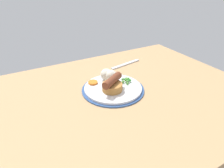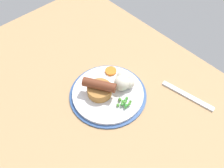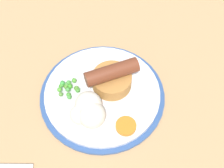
{
  "view_description": "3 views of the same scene",
  "coord_description": "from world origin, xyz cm",
  "px_view_note": "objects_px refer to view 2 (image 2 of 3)",
  "views": [
    {
      "loc": [
        32.96,
        55.67,
        44.57
      ],
      "look_at": [
        0.55,
        -2.83,
        6.7
      ],
      "focal_mm": 32.0,
      "sensor_mm": 36.0,
      "label": 1
    },
    {
      "loc": [
        -36.15,
        26.76,
        68.94
      ],
      "look_at": [
        -0.53,
        -6.07,
        6.99
      ],
      "focal_mm": 40.0,
      "sensor_mm": 36.0,
      "label": 2
    },
    {
      "loc": [
        7.14,
        -35.3,
        56.96
      ],
      "look_at": [
        1.23,
        -3.77,
        7.32
      ],
      "focal_mm": 50.0,
      "sensor_mm": 36.0,
      "label": 3
    }
  ],
  "objects_px": {
    "sausage_pudding": "(99,89)",
    "cauliflower_floret": "(124,81)",
    "dinner_plate": "(108,94)",
    "carrot_slice_2": "(111,71)",
    "fork": "(187,96)",
    "pea_pile": "(124,102)"
  },
  "relations": [
    {
      "from": "pea_pile",
      "to": "fork",
      "type": "height_order",
      "value": "pea_pile"
    },
    {
      "from": "pea_pile",
      "to": "carrot_slice_2",
      "type": "distance_m",
      "value": 0.14
    },
    {
      "from": "sausage_pudding",
      "to": "fork",
      "type": "xyz_separation_m",
      "value": [
        -0.19,
        -0.21,
        -0.04
      ]
    },
    {
      "from": "dinner_plate",
      "to": "fork",
      "type": "xyz_separation_m",
      "value": [
        -0.18,
        -0.19,
        -0.0
      ]
    },
    {
      "from": "dinner_plate",
      "to": "cauliflower_floret",
      "type": "bearing_deg",
      "value": -103.31
    },
    {
      "from": "sausage_pudding",
      "to": "cauliflower_floret",
      "type": "xyz_separation_m",
      "value": [
        -0.03,
        -0.08,
        -0.0
      ]
    },
    {
      "from": "dinner_plate",
      "to": "cauliflower_floret",
      "type": "distance_m",
      "value": 0.07
    },
    {
      "from": "dinner_plate",
      "to": "fork",
      "type": "bearing_deg",
      "value": -133.8
    },
    {
      "from": "pea_pile",
      "to": "carrot_slice_2",
      "type": "bearing_deg",
      "value": -25.25
    },
    {
      "from": "dinner_plate",
      "to": "pea_pile",
      "type": "relative_size",
      "value": 5.15
    },
    {
      "from": "cauliflower_floret",
      "to": "carrot_slice_2",
      "type": "distance_m",
      "value": 0.07
    },
    {
      "from": "sausage_pudding",
      "to": "carrot_slice_2",
      "type": "bearing_deg",
      "value": 84.46
    },
    {
      "from": "carrot_slice_2",
      "to": "fork",
      "type": "bearing_deg",
      "value": -153.06
    },
    {
      "from": "cauliflower_floret",
      "to": "carrot_slice_2",
      "type": "bearing_deg",
      "value": -6.65
    },
    {
      "from": "cauliflower_floret",
      "to": "fork",
      "type": "distance_m",
      "value": 0.21
    },
    {
      "from": "pea_pile",
      "to": "carrot_slice_2",
      "type": "height_order",
      "value": "pea_pile"
    },
    {
      "from": "cauliflower_floret",
      "to": "pea_pile",
      "type": "bearing_deg",
      "value": 136.43
    },
    {
      "from": "sausage_pudding",
      "to": "fork",
      "type": "distance_m",
      "value": 0.28
    },
    {
      "from": "dinner_plate",
      "to": "sausage_pudding",
      "type": "xyz_separation_m",
      "value": [
        0.02,
        0.02,
        0.03
      ]
    },
    {
      "from": "dinner_plate",
      "to": "carrot_slice_2",
      "type": "bearing_deg",
      "value": -48.48
    },
    {
      "from": "sausage_pudding",
      "to": "cauliflower_floret",
      "type": "bearing_deg",
      "value": 38.1
    },
    {
      "from": "cauliflower_floret",
      "to": "fork",
      "type": "relative_size",
      "value": 0.39
    }
  ]
}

